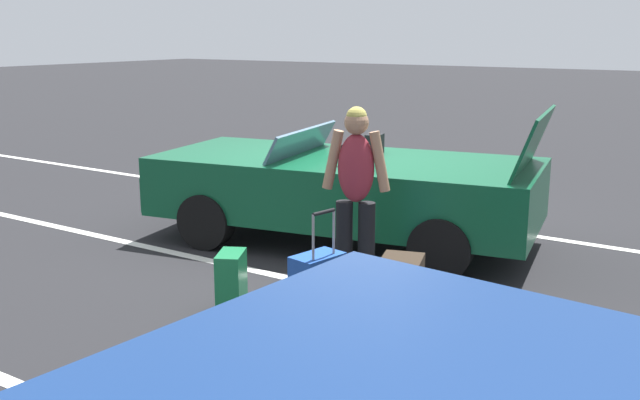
% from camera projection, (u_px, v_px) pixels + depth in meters
% --- Properties ---
extents(ground_plane, '(80.00, 80.00, 0.00)m').
position_uv_depth(ground_plane, '(345.00, 241.00, 8.01)').
color(ground_plane, black).
extents(lot_line_near, '(18.00, 0.12, 0.01)m').
position_uv_depth(lot_line_near, '(400.00, 216.00, 9.12)').
color(lot_line_near, silver).
rests_on(lot_line_near, ground_plane).
extents(lot_line_mid, '(18.00, 0.12, 0.01)m').
position_uv_depth(lot_line_mid, '(272.00, 275.00, 6.91)').
color(lot_line_mid, silver).
rests_on(lot_line_mid, ground_plane).
extents(lot_line_far, '(18.00, 0.12, 0.01)m').
position_uv_depth(lot_line_far, '(24.00, 389.00, 4.71)').
color(lot_line_far, silver).
rests_on(lot_line_far, ground_plane).
extents(convertible_car, '(4.38, 2.44, 1.53)m').
position_uv_depth(convertible_car, '(328.00, 188.00, 7.95)').
color(convertible_car, '#0F4C2D').
rests_on(convertible_car, ground_plane).
extents(suitcase_large_black, '(0.41, 0.54, 0.74)m').
position_uv_depth(suitcase_large_black, '(399.00, 312.00, 5.02)').
color(suitcase_large_black, '#2D2319').
rests_on(suitcase_large_black, ground_plane).
extents(suitcase_medium_bright, '(0.33, 0.44, 0.98)m').
position_uv_depth(suitcase_medium_bright, '(317.00, 293.00, 5.55)').
color(suitcase_medium_bright, '#1E479E').
rests_on(suitcase_medium_bright, ground_plane).
extents(suitcase_small_carryon, '(0.33, 0.39, 0.50)m').
position_uv_depth(suitcase_small_carryon, '(231.00, 282.00, 5.99)').
color(suitcase_small_carryon, '#19723F').
rests_on(suitcase_small_carryon, ground_plane).
extents(traveler_person, '(0.60, 0.31, 1.65)m').
position_uv_depth(traveler_person, '(356.00, 190.00, 6.28)').
color(traveler_person, black).
rests_on(traveler_person, ground_plane).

